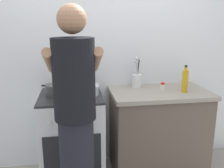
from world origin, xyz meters
The scene contains 9 objects.
back_wall centered at (0.20, 0.50, 1.25)m, with size 3.20×0.10×2.50m.
countertop centered at (0.55, 0.15, 0.45)m, with size 1.00×0.60×0.90m.
stove_range centered at (-0.35, 0.15, 0.45)m, with size 0.60×0.62×0.90m.
pot centered at (-0.49, 0.15, 0.96)m, with size 0.25×0.19×0.11m.
mixing_bowl centered at (-0.21, 0.14, 0.95)m, with size 0.28×0.28×0.10m.
utensil_crock centered at (0.35, 0.33, 1.00)m, with size 0.10×0.10×0.33m.
spice_bottle centered at (0.58, 0.16, 0.94)m, with size 0.04×0.04×0.08m.
oil_bottle centered at (0.78, 0.07, 1.02)m, with size 0.06×0.06×0.27m.
person centered at (-0.31, -0.45, 0.86)m, with size 0.41×0.50×1.70m.
Camera 1 is at (-0.31, -2.13, 1.57)m, focal length 38.97 mm.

